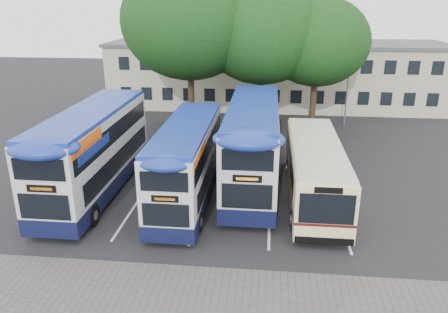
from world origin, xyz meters
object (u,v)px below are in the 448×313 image
lamp_post (350,65)px  tree_left (189,21)px  tree_right (317,42)px  bus_dd_mid (187,159)px  bus_single (315,167)px  tree_mid (262,32)px  bus_dd_left (94,148)px  bus_dd_right (253,141)px

lamp_post → tree_left: bearing=-166.3°
tree_right → bus_dd_mid: tree_right is taller
lamp_post → bus_dd_mid: bearing=-123.8°
tree_left → bus_single: (8.70, -11.81, -6.79)m
lamp_post → tree_left: size_ratio=0.70×
tree_right → bus_single: 13.72m
bus_single → tree_mid: bearing=104.7°
bus_dd_left → bus_dd_mid: 5.24m
bus_dd_mid → bus_dd_right: bearing=35.9°
tree_left → bus_dd_left: (-3.19, -12.29, -5.98)m
tree_right → tree_mid: bearing=-176.1°
tree_left → bus_single: 16.17m
tree_mid → bus_dd_mid: tree_mid is taller
tree_mid → bus_single: tree_mid is taller
tree_right → bus_dd_mid: bearing=-119.4°
tree_right → bus_dd_left: 18.87m
tree_right → bus_dd_right: tree_right is taller
lamp_post → bus_single: 15.75m
bus_dd_right → tree_mid: bearing=89.2°
tree_mid → lamp_post: bearing=19.7°
tree_mid → tree_right: tree_mid is taller
lamp_post → bus_dd_left: 22.19m
tree_left → lamp_post: bearing=13.7°
tree_mid → bus_single: size_ratio=1.12×
tree_mid → tree_right: size_ratio=1.12×
lamp_post → tree_mid: size_ratio=0.77×
tree_right → bus_dd_left: (-12.83, -13.09, -4.50)m
tree_right → bus_dd_mid: (-7.61, -13.53, -4.77)m
tree_right → bus_dd_right: 12.75m
tree_right → bus_dd_left: tree_right is taller
bus_dd_right → bus_single: size_ratio=1.09×
tree_mid → bus_dd_mid: size_ratio=1.17×
tree_mid → bus_dd_mid: (-3.45, -13.24, -5.50)m
tree_mid → bus_single: bearing=-75.3°
bus_single → bus_dd_mid: bearing=-172.2°
tree_left → bus_dd_right: tree_left is taller
bus_dd_left → bus_dd_right: 8.74m
tree_left → tree_right: (9.64, 0.81, -1.48)m
tree_left → bus_dd_right: (5.33, -10.33, -5.94)m
lamp_post → bus_dd_mid: lamp_post is taller
lamp_post → tree_mid: bearing=-160.3°
lamp_post → tree_left: tree_left is taller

